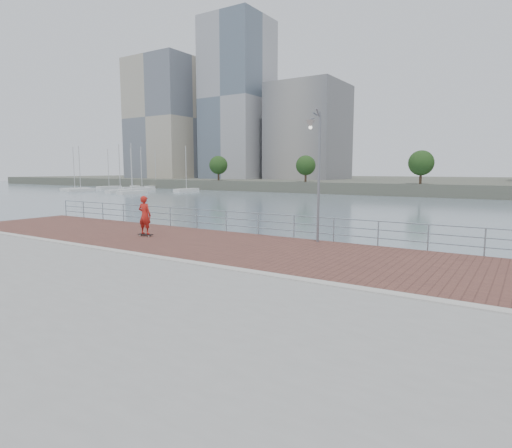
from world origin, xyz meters
The scene contains 11 objects.
water centered at (0.00, 0.00, -2.00)m, with size 400.00×400.00×0.00m, color slate.
seawall centered at (0.00, -5.00, -1.00)m, with size 40.00×24.00×2.00m, color gray.
brick_lane centered at (0.00, 3.60, 0.01)m, with size 40.00×6.80×0.02m, color brown.
curb centered at (0.00, 0.00, 0.03)m, with size 40.00×0.40×0.06m, color #B7B5AD.
far_shore centered at (0.00, 122.50, -0.75)m, with size 320.00×95.00×2.50m, color #4C5142.
guardrail centered at (0.00, 7.00, 0.69)m, with size 39.06×0.06×1.13m.
street_lamp centered at (0.46, 6.08, 4.04)m, with size 0.41×1.21×5.69m.
skateboard centered at (-7.52, 3.45, 0.09)m, with size 0.85×0.33×0.10m.
skateboarder centered at (-7.52, 3.45, 1.07)m, with size 0.70×0.46×1.93m, color red.
shoreline_trees centered at (1.06, 77.00, 4.41)m, with size 144.47×5.22×6.96m.
marina centered at (-78.54, 63.09, -1.50)m, with size 30.54×31.22×10.93m.
Camera 1 is at (8.56, -11.25, 3.32)m, focal length 30.00 mm.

